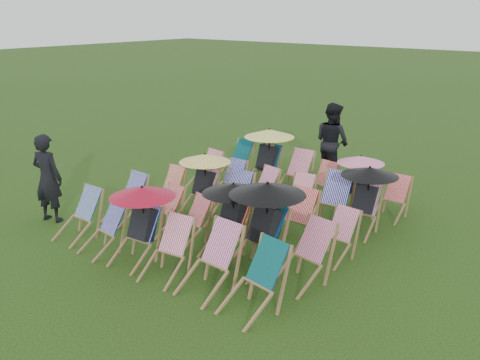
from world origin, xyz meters
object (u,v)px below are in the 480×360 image
Objects in this scene: person_left at (48,178)px; person_rear at (332,142)px; deckchair_5 at (253,280)px; deckchair_0 at (78,215)px; deckchair_29 at (392,198)px.

person_rear is at bearing -132.74° from person_left.
deckchair_5 is at bearing 162.33° from person_left.
deckchair_29 is (4.08, 4.60, -0.04)m from deckchair_0.
person_left is (-5.23, 0.17, 0.40)m from deckchair_5.
person_rear reaches higher than person_left.
deckchair_29 is (0.02, 4.60, -0.08)m from deckchair_5.
person_rear reaches higher than deckchair_0.
deckchair_5 is 5.25m from person_left.
deckchair_0 is 6.37m from person_rear.
person_left is (-1.17, 0.17, 0.44)m from deckchair_0.
deckchair_0 is 0.51× the size of person_left.
person_left reaches higher than deckchair_29.
person_left reaches higher than deckchair_0.
person_rear is (3.00, 5.91, 0.07)m from person_left.
deckchair_5 is (4.06, 0.00, 0.04)m from deckchair_0.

